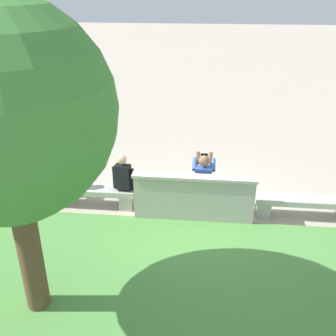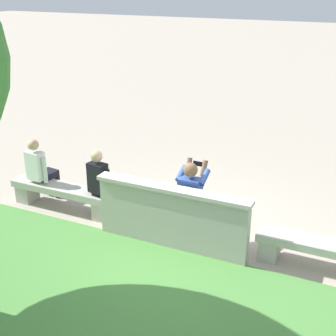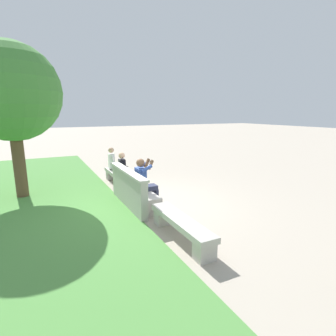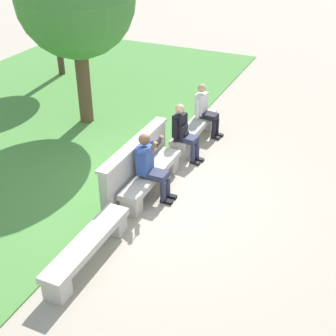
{
  "view_description": "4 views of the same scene",
  "coord_description": "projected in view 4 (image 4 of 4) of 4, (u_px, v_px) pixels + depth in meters",
  "views": [
    {
      "loc": [
        -0.18,
        7.2,
        4.47
      ],
      "look_at": [
        0.56,
        -0.1,
        0.95
      ],
      "focal_mm": 42.0,
      "sensor_mm": 36.0,
      "label": 1
    },
    {
      "loc": [
        -2.59,
        6.04,
        3.9
      ],
      "look_at": [
        0.37,
        -0.34,
        1.0
      ],
      "focal_mm": 50.0,
      "sensor_mm": 36.0,
      "label": 2
    },
    {
      "loc": [
        -6.5,
        2.41,
        2.52
      ],
      "look_at": [
        -0.32,
        -0.7,
        1.03
      ],
      "focal_mm": 28.0,
      "sensor_mm": 36.0,
      "label": 3
    },
    {
      "loc": [
        -6.94,
        -3.5,
        5.12
      ],
      "look_at": [
        -0.53,
        -0.6,
        0.95
      ],
      "focal_mm": 50.0,
      "sensor_mm": 36.0,
      "label": 4
    }
  ],
  "objects": [
    {
      "name": "ground_plane",
      "position": [
        152.0,
        190.0,
        9.29
      ],
      "size": [
        80.0,
        80.0,
        0.0
      ],
      "primitive_type": "plane",
      "color": "#B2A593"
    },
    {
      "name": "bench_main",
      "position": [
        88.0,
        247.0,
        7.35
      ],
      "size": [
        2.03,
        0.4,
        0.45
      ],
      "color": "#B7B2A8",
      "rests_on": "ground"
    },
    {
      "name": "bench_near",
      "position": [
        151.0,
        177.0,
        9.14
      ],
      "size": [
        2.03,
        0.4,
        0.45
      ],
      "color": "#B7B2A8",
      "rests_on": "ground"
    },
    {
      "name": "bench_mid",
      "position": [
        194.0,
        131.0,
        10.92
      ],
      "size": [
        2.03,
        0.4,
        0.45
      ],
      "color": "#B7B2A8",
      "rests_on": "ground"
    },
    {
      "name": "backrest_wall_with_plaque",
      "position": [
        136.0,
        164.0,
        9.15
      ],
      "size": [
        2.46,
        0.24,
        1.01
      ],
      "color": "#B7B2A8",
      "rests_on": "ground"
    },
    {
      "name": "person_photographer",
      "position": [
        151.0,
        163.0,
        8.75
      ],
      "size": [
        0.47,
        0.72,
        1.32
      ],
      "color": "black",
      "rests_on": "ground"
    },
    {
      "name": "person_distant",
      "position": [
        184.0,
        131.0,
        10.08
      ],
      "size": [
        0.48,
        0.71,
        1.26
      ],
      "color": "black",
      "rests_on": "ground"
    },
    {
      "name": "person_companion",
      "position": [
        205.0,
        108.0,
        11.11
      ],
      "size": [
        0.48,
        0.7,
        1.26
      ],
      "color": "black",
      "rests_on": "ground"
    },
    {
      "name": "backpack",
      "position": [
        182.0,
        132.0,
        10.12
      ],
      "size": [
        0.28,
        0.24,
        0.43
      ],
      "color": "black",
      "rests_on": "bench_mid"
    }
  ]
}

